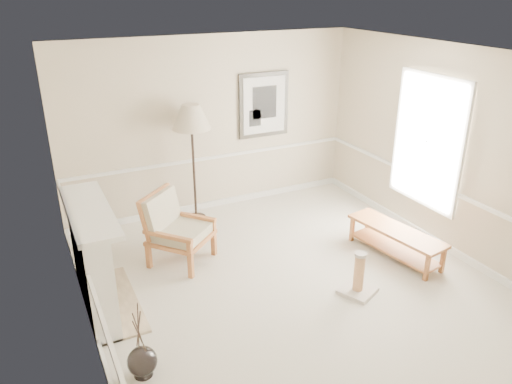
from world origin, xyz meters
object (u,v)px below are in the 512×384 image
floor_vase (142,362)px  floor_lamp (191,120)px  bench (395,238)px  armchair (173,226)px  scratching_post (358,280)px

floor_vase → floor_lamp: size_ratio=0.46×
floor_vase → bench: bearing=11.2°
floor_lamp → bench: size_ratio=1.25×
armchair → scratching_post: armchair is taller
floor_vase → scratching_post: size_ratio=1.53×
floor_lamp → scratching_post: floor_lamp is taller
floor_vase → bench: size_ratio=0.58×
armchair → floor_lamp: (0.71, 1.12, 1.14)m
floor_lamp → bench: 3.50m
floor_vase → floor_lamp: bearing=61.8°
scratching_post → floor_vase: bearing=-175.3°
bench → scratching_post: bearing=-152.9°
floor_vase → floor_lamp: floor_lamp is taller
bench → armchair: bearing=155.9°
floor_lamp → scratching_post: bearing=-69.2°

